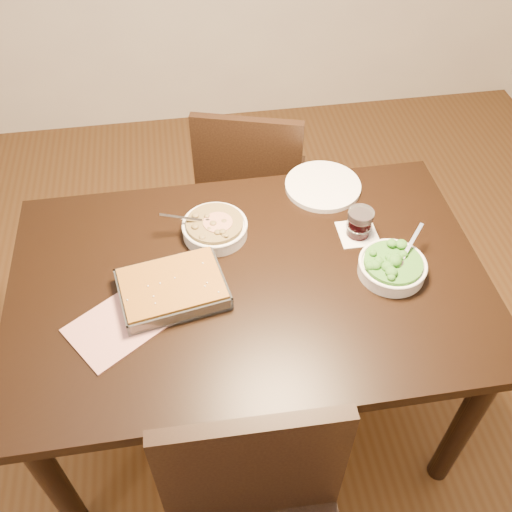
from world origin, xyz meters
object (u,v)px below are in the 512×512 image
Objects in this scene: broccoli_bowl at (392,266)px; chair_far at (251,184)px; table at (249,298)px; dinner_plate at (323,186)px; baking_dish at (172,289)px; stew_bowl at (215,228)px; wine_tumbler at (360,222)px.

chair_far reaches higher than broccoli_bowl.
dinner_plate is at bearing 49.51° from table.
stew_bowl is at bearing 47.16° from baking_dish.
table is at bearing -160.78° from wine_tumbler.
baking_dish reaches higher than dinner_plate.
broccoli_bowl is at bearing -73.10° from wine_tumbler.
chair_far is at bearing 69.98° from stew_bowl.
stew_bowl is at bearing 86.70° from chair_far.
dinner_plate is (0.31, 0.36, 0.10)m from table.
broccoli_bowl is at bearing -6.22° from table.
wine_tumbler is 0.72m from chair_far.
baking_dish is at bearing -143.74° from dinner_plate.
stew_bowl and broccoli_bowl have the same top height.
wine_tumbler is at bearing 19.22° from table.
broccoli_bowl is (0.50, -0.24, -0.00)m from stew_bowl.
dinner_plate is (-0.11, 0.41, -0.02)m from broccoli_bowl.
table is 0.24m from stew_bowl.
chair_far reaches higher than stew_bowl.
stew_bowl is 0.70× the size of baking_dish.
stew_bowl is at bearing 112.11° from table.
baking_dish is 0.61m from wine_tumbler.
chair_far is (-0.19, 0.37, -0.27)m from dinner_plate.
dinner_plate is 0.49m from chair_far.
table is at bearing -67.89° from stew_bowl.
stew_bowl is 0.27m from baking_dish.
wine_tumbler reaches higher than baking_dish.
stew_bowl reaches higher than dinner_plate.
stew_bowl is at bearing 154.15° from broccoli_bowl.
dinner_plate is at bearing 105.19° from broccoli_bowl.
stew_bowl is (-0.08, 0.20, 0.12)m from table.
table is at bearing -130.49° from dinner_plate.
chair_far is at bearing 81.06° from table.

